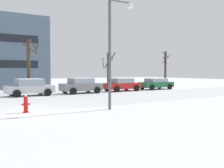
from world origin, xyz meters
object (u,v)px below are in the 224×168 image
Objects in this scene: fire_hydrant at (26,104)px; street_lamp at (114,42)px; parked_car_red at (122,84)px; parked_car_silver at (30,87)px; parked_car_gray at (81,86)px; parked_car_green at (156,84)px.

street_lamp is at bearing -17.09° from fire_hydrant.
fire_hydrant is 16.01m from parked_car_red.
parked_car_silver is at bearing 73.20° from fire_hydrant.
parked_car_gray is 9.99m from parked_car_green.
parked_car_silver is 0.94× the size of parked_car_green.
fire_hydrant is 9.86m from parked_car_silver.
parked_car_red reaches higher than fire_hydrant.
street_lamp is at bearing -140.35° from parked_car_green.
parked_car_green is at bearing 28.23° from fire_hydrant.
parked_car_green is (14.98, 0.14, -0.07)m from parked_car_silver.
parked_car_green is (9.99, 0.19, -0.07)m from parked_car_gray.
parked_car_green is at bearing 0.52° from parked_car_silver.
parked_car_green is at bearing 1.11° from parked_car_gray.
parked_car_silver is 9.99m from parked_car_red.
parked_car_green is at bearing 39.65° from street_lamp.
parked_car_green is at bearing 0.09° from parked_car_red.
parked_car_red is 4.99m from parked_car_green.
street_lamp is 1.58× the size of parked_car_red.
parked_car_red is 0.93× the size of parked_car_green.
fire_hydrant is at bearing -129.90° from parked_car_gray.
parked_car_red is at bearing 53.04° from street_lamp.
parked_car_gray is at bearing 50.10° from fire_hydrant.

